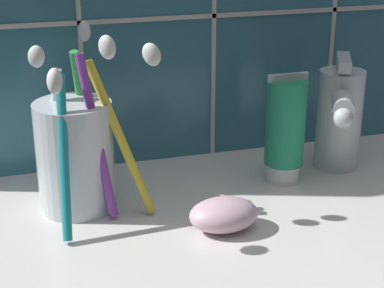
{
  "coord_description": "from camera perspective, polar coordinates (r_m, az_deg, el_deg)",
  "views": [
    {
      "loc": [
        -21.95,
        -50.8,
        31.92
      ],
      "look_at": [
        -5.7,
        3.78,
        9.81
      ],
      "focal_mm": 60.0,
      "sensor_mm": 36.0,
      "label": 1
    }
  ],
  "objects": [
    {
      "name": "toothbrush_cup",
      "position": [
        0.65,
        -10.23,
        -0.65
      ],
      "size": [
        12.47,
        16.37,
        18.55
      ],
      "color": "silver",
      "rests_on": "sink_counter"
    },
    {
      "name": "sink_faucet",
      "position": [
        0.75,
        12.97,
        2.43
      ],
      "size": [
        6.73,
        10.14,
        13.15
      ],
      "rotation": [
        0.0,
        0.0,
        -2.04
      ],
      "color": "silver",
      "rests_on": "sink_counter"
    },
    {
      "name": "sink_counter",
      "position": [
        0.63,
        5.98,
        -8.11
      ],
      "size": [
        61.56,
        39.75,
        2.0
      ],
      "primitive_type": "cube",
      "color": "silver",
      "rests_on": "ground"
    },
    {
      "name": "toothpaste_tube",
      "position": [
        0.71,
        8.28,
        1.3
      ],
      "size": [
        4.54,
        4.32,
        12.36
      ],
      "color": "white",
      "rests_on": "sink_counter"
    },
    {
      "name": "soap_bar",
      "position": [
        0.61,
        2.84,
        -6.29
      ],
      "size": [
        6.75,
        4.91,
        3.11
      ],
      "primitive_type": "ellipsoid",
      "color": "#DBB2C6",
      "rests_on": "sink_counter"
    }
  ]
}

